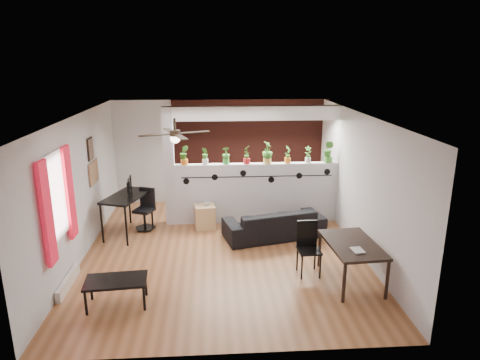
% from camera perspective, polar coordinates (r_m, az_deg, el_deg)
% --- Properties ---
extents(room_shell, '(6.30, 7.10, 2.90)m').
position_cam_1_polar(room_shell, '(7.90, -2.38, -0.82)').
color(room_shell, brown).
rests_on(room_shell, ground).
extents(partition_wall, '(3.60, 0.18, 1.35)m').
position_cam_1_polar(partition_wall, '(9.56, 2.23, -1.72)').
color(partition_wall, '#BCBCC1').
rests_on(partition_wall, ground).
extents(ceiling_header, '(3.60, 0.18, 0.30)m').
position_cam_1_polar(ceiling_header, '(9.18, 2.35, 8.90)').
color(ceiling_header, white).
rests_on(ceiling_header, room_shell).
extents(pier_column, '(0.22, 0.20, 2.60)m').
position_cam_1_polar(pier_column, '(9.39, -9.41, 1.71)').
color(pier_column, '#BCBCC1').
rests_on(pier_column, ground).
extents(brick_panel, '(3.90, 0.05, 2.60)m').
position_cam_1_polar(brick_panel, '(10.82, 1.46, 3.81)').
color(brick_panel, '#94362B').
rests_on(brick_panel, ground).
extents(vine_decal, '(3.31, 0.01, 0.30)m').
position_cam_1_polar(vine_decal, '(9.36, 2.32, 0.47)').
color(vine_decal, black).
rests_on(vine_decal, partition_wall).
extents(window_assembly, '(0.09, 1.30, 1.55)m').
position_cam_1_polar(window_assembly, '(7.10, -23.24, -2.33)').
color(window_assembly, white).
rests_on(window_assembly, room_shell).
extents(baseboard_heater, '(0.08, 1.00, 0.18)m').
position_cam_1_polar(baseboard_heater, '(7.63, -21.94, -12.50)').
color(baseboard_heater, silver).
rests_on(baseboard_heater, ground).
extents(corkboard, '(0.03, 0.60, 0.45)m').
position_cam_1_polar(corkboard, '(9.12, -18.94, 0.94)').
color(corkboard, '#966948').
rests_on(corkboard, room_shell).
extents(framed_art, '(0.03, 0.34, 0.44)m').
position_cam_1_polar(framed_art, '(8.96, -19.32, 3.95)').
color(framed_art, '#8C7259').
rests_on(framed_art, room_shell).
extents(ceiling_fan, '(1.19, 1.19, 0.43)m').
position_cam_1_polar(ceiling_fan, '(7.40, -8.65, 5.94)').
color(ceiling_fan, black).
rests_on(ceiling_fan, room_shell).
extents(potted_plant_0, '(0.22, 0.18, 0.43)m').
position_cam_1_polar(potted_plant_0, '(9.30, -7.46, 3.42)').
color(potted_plant_0, orange).
rests_on(potted_plant_0, partition_wall).
extents(potted_plant_1, '(0.20, 0.22, 0.37)m').
position_cam_1_polar(potted_plant_1, '(9.29, -4.67, 3.30)').
color(potted_plant_1, silver).
rests_on(potted_plant_1, partition_wall).
extents(potted_plant_2, '(0.21, 0.18, 0.38)m').
position_cam_1_polar(potted_plant_2, '(9.29, -1.88, 3.38)').
color(potted_plant_2, green).
rests_on(potted_plant_2, partition_wall).
extents(potted_plant_3, '(0.26, 0.27, 0.42)m').
position_cam_1_polar(potted_plant_3, '(9.31, 0.91, 3.52)').
color(potted_plant_3, red).
rests_on(potted_plant_3, partition_wall).
extents(potted_plant_4, '(0.22, 0.27, 0.49)m').
position_cam_1_polar(potted_plant_4, '(9.35, 3.67, 3.75)').
color(potted_plant_4, gold).
rests_on(potted_plant_4, partition_wall).
extents(potted_plant_5, '(0.23, 0.24, 0.39)m').
position_cam_1_polar(potted_plant_5, '(9.43, 6.39, 3.49)').
color(potted_plant_5, orange).
rests_on(potted_plant_5, partition_wall).
extents(potted_plant_6, '(0.18, 0.15, 0.37)m').
position_cam_1_polar(potted_plant_6, '(9.52, 9.07, 3.46)').
color(potted_plant_6, silver).
rests_on(potted_plant_6, partition_wall).
extents(potted_plant_7, '(0.33, 0.33, 0.49)m').
position_cam_1_polar(potted_plant_7, '(9.61, 11.72, 3.81)').
color(potted_plant_7, '#428932').
rests_on(potted_plant_7, partition_wall).
extents(sofa, '(2.08, 1.21, 0.57)m').
position_cam_1_polar(sofa, '(8.90, 4.57, -5.82)').
color(sofa, black).
rests_on(sofa, ground).
extents(cube_shelf, '(0.47, 0.43, 0.52)m').
position_cam_1_polar(cube_shelf, '(9.33, -4.71, -4.92)').
color(cube_shelf, tan).
rests_on(cube_shelf, ground).
extents(cup, '(0.15, 0.15, 0.10)m').
position_cam_1_polar(cup, '(9.23, -4.45, -3.12)').
color(cup, gray).
rests_on(cup, cube_shelf).
extents(computer_desk, '(0.97, 1.32, 0.86)m').
position_cam_1_polar(computer_desk, '(9.14, -14.87, -2.45)').
color(computer_desk, black).
rests_on(computer_desk, ground).
extents(monitor, '(0.31, 0.09, 0.17)m').
position_cam_1_polar(monitor, '(9.23, -14.77, -1.16)').
color(monitor, black).
rests_on(monitor, computer_desk).
extents(office_chair, '(0.49, 0.49, 0.88)m').
position_cam_1_polar(office_chair, '(9.45, -12.49, -4.15)').
color(office_chair, black).
rests_on(office_chair, ground).
extents(dining_table, '(0.85, 1.31, 0.69)m').
position_cam_1_polar(dining_table, '(7.27, 14.73, -8.67)').
color(dining_table, black).
rests_on(dining_table, ground).
extents(book, '(0.19, 0.24, 0.02)m').
position_cam_1_polar(book, '(6.94, 14.76, -9.10)').
color(book, gray).
rests_on(book, dining_table).
extents(folding_chair, '(0.39, 0.39, 0.93)m').
position_cam_1_polar(folding_chair, '(7.45, 9.05, -8.27)').
color(folding_chair, black).
rests_on(folding_chair, ground).
extents(coffee_table, '(0.94, 0.58, 0.42)m').
position_cam_1_polar(coffee_table, '(6.77, -16.20, -12.96)').
color(coffee_table, black).
rests_on(coffee_table, ground).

